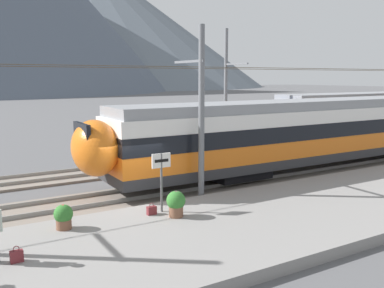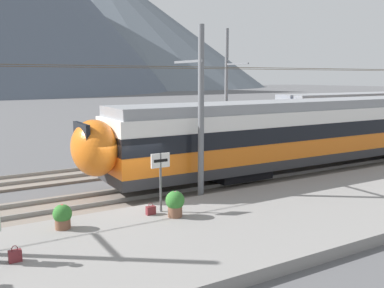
{
  "view_description": "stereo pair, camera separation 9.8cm",
  "coord_description": "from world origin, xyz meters",
  "views": [
    {
      "loc": [
        -6.18,
        -14.97,
        5.05
      ],
      "look_at": [
        4.32,
        2.63,
        1.82
      ],
      "focal_mm": 39.89,
      "sensor_mm": 36.0,
      "label": 1
    },
    {
      "loc": [
        -6.09,
        -15.02,
        5.05
      ],
      "look_at": [
        4.32,
        2.63,
        1.82
      ],
      "focal_mm": 39.89,
      "sensor_mm": 36.0,
      "label": 2
    }
  ],
  "objects": [
    {
      "name": "track_far",
      "position": [
        0.0,
        6.45,
        0.07
      ],
      "size": [
        120.0,
        3.0,
        0.28
      ],
      "color": "slate",
      "rests_on": "ground"
    },
    {
      "name": "ground_plane",
      "position": [
        0.0,
        0.0,
        0.0
      ],
      "size": [
        400.0,
        400.0,
        0.0
      ],
      "primitive_type": "plane",
      "color": "#565659"
    },
    {
      "name": "handbag_beside_passenger",
      "position": [
        -4.75,
        -3.83,
        0.53
      ],
      "size": [
        0.32,
        0.18,
        0.43
      ],
      "color": "maroon",
      "rests_on": "platform_slab"
    },
    {
      "name": "potted_plant_platform_edge",
      "position": [
        -3.1,
        -2.01,
        0.8
      ],
      "size": [
        0.59,
        0.59,
        0.78
      ],
      "color": "brown",
      "rests_on": "platform_slab"
    },
    {
      "name": "catenary_mast_far_side",
      "position": [
        10.54,
        8.47,
        4.27
      ],
      "size": [
        45.94,
        2.48,
        8.22
      ],
      "color": "slate",
      "rests_on": "ground"
    },
    {
      "name": "platform_slab",
      "position": [
        0.0,
        -4.17,
        0.19
      ],
      "size": [
        120.0,
        6.4,
        0.37
      ],
      "primitive_type": "cube",
      "color": "gray",
      "rests_on": "ground"
    },
    {
      "name": "mountain_right_ridge",
      "position": [
        63.18,
        215.39,
        34.88
      ],
      "size": [
        191.93,
        191.93,
        69.77
      ],
      "primitive_type": "cone",
      "color": "slate",
      "rests_on": "ground"
    },
    {
      "name": "catenary_mast_mid",
      "position": [
        2.76,
        -0.55,
        3.75
      ],
      "size": [
        45.94,
        2.26,
        7.06
      ],
      "color": "slate",
      "rests_on": "ground"
    },
    {
      "name": "handbag_near_sign",
      "position": [
        -0.15,
        -2.15,
        0.52
      ],
      "size": [
        0.32,
        0.18,
        0.42
      ],
      "color": "maroon",
      "rests_on": "platform_slab"
    },
    {
      "name": "track_near",
      "position": [
        0.0,
        1.24,
        0.07
      ],
      "size": [
        120.0,
        3.0,
        0.28
      ],
      "color": "slate",
      "rests_on": "ground"
    },
    {
      "name": "platform_sign",
      "position": [
        0.3,
        -2.03,
        1.9
      ],
      "size": [
        0.7,
        0.08,
        2.08
      ],
      "color": "#59595B",
      "rests_on": "platform_slab"
    },
    {
      "name": "potted_plant_by_shelter",
      "position": [
        0.47,
        -2.78,
        0.87
      ],
      "size": [
        0.65,
        0.65,
        0.89
      ],
      "color": "brown",
      "rests_on": "platform_slab"
    },
    {
      "name": "train_near_platform",
      "position": [
        15.57,
        1.24,
        2.23
      ],
      "size": [
        34.62,
        2.97,
        4.27
      ],
      "color": "#2D2D30",
      "rests_on": "track_near"
    }
  ]
}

